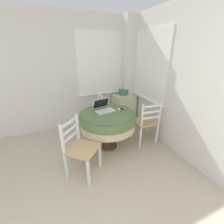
% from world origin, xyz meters
% --- Properties ---
extents(corner_room_shell, '(4.51, 5.07, 2.55)m').
position_xyz_m(corner_room_shell, '(1.34, 2.06, 1.28)').
color(corner_room_shell, silver).
rests_on(corner_room_shell, ground_plane).
extents(round_dining_table, '(1.04, 1.04, 0.74)m').
position_xyz_m(round_dining_table, '(1.14, 2.02, 0.59)').
color(round_dining_table, '#4C3D2D').
rests_on(round_dining_table, ground_plane).
extents(laptop, '(0.40, 0.37, 0.22)m').
position_xyz_m(laptop, '(1.11, 2.15, 0.78)').
color(laptop, silver).
rests_on(laptop, round_dining_table).
extents(computer_mouse, '(0.05, 0.08, 0.04)m').
position_xyz_m(computer_mouse, '(1.38, 2.03, 0.76)').
color(computer_mouse, white).
rests_on(computer_mouse, round_dining_table).
extents(cell_phone, '(0.06, 0.11, 0.01)m').
position_xyz_m(cell_phone, '(1.45, 2.07, 0.74)').
color(cell_phone, '#2D2D33').
rests_on(cell_phone, round_dining_table).
extents(dining_chair_near_back_window, '(0.46, 0.46, 0.90)m').
position_xyz_m(dining_chair_near_back_window, '(1.10, 2.79, 0.45)').
color(dining_chair_near_back_window, tan).
rests_on(dining_chair_near_back_window, ground_plane).
extents(dining_chair_near_right_window, '(0.46, 0.45, 0.90)m').
position_xyz_m(dining_chair_near_right_window, '(1.91, 1.87, 0.45)').
color(dining_chair_near_right_window, tan).
rests_on(dining_chair_near_right_window, ground_plane).
extents(dining_chair_camera_near, '(0.61, 0.61, 0.90)m').
position_xyz_m(dining_chair_camera_near, '(0.51, 1.55, 0.45)').
color(dining_chair_camera_near, tan).
rests_on(dining_chair_camera_near, ground_plane).
extents(corner_cabinet, '(0.54, 0.48, 0.73)m').
position_xyz_m(corner_cabinet, '(1.96, 2.94, 0.36)').
color(corner_cabinet, beige).
rests_on(corner_cabinet, ground_plane).
extents(storage_box, '(0.19, 0.17, 0.14)m').
position_xyz_m(storage_box, '(1.94, 2.96, 0.80)').
color(storage_box, '#387A5B').
rests_on(storage_box, corner_cabinet).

